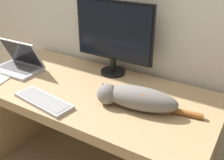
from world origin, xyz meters
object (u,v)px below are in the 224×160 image
Objects in this scene: external_keyboard at (43,101)px; cat at (136,97)px; monitor at (113,35)px; laptop at (19,64)px.

external_keyboard is 0.69× the size of cat.
monitor is 0.70m from laptop.
cat is (0.93, -0.01, 0.02)m from laptop.
monitor is 1.00× the size of cat.
monitor reaches higher than cat.
monitor is 0.61m from external_keyboard.
monitor is at bearing 25.56° from laptop.
cat is at bearing -2.57° from laptop.
laptop is at bearing 170.45° from cat.
monitor is 0.50m from cat.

